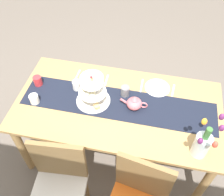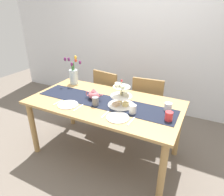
% 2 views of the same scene
% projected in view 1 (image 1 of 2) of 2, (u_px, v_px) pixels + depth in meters
% --- Properties ---
extents(ground_plane, '(8.00, 8.00, 0.00)m').
position_uv_depth(ground_plane, '(117.00, 148.00, 2.77)').
color(ground_plane, '#6B6056').
extents(dining_table, '(1.80, 0.92, 0.75)m').
position_uv_depth(dining_table, '(118.00, 112.00, 2.28)').
color(dining_table, tan).
rests_on(dining_table, ground_plane).
extents(chair_right, '(0.46, 0.46, 0.91)m').
position_uv_depth(chair_right, '(59.00, 184.00, 2.00)').
color(chair_right, olive).
rests_on(chair_right, ground_plane).
extents(table_runner, '(1.69, 0.36, 0.00)m').
position_uv_depth(table_runner, '(118.00, 104.00, 2.21)').
color(table_runner, black).
rests_on(table_runner, dining_table).
extents(tiered_cake_stand, '(0.30, 0.30, 0.30)m').
position_uv_depth(tiered_cake_stand, '(93.00, 93.00, 2.15)').
color(tiered_cake_stand, beige).
rests_on(tiered_cake_stand, table_runner).
extents(teapot, '(0.24, 0.13, 0.14)m').
position_uv_depth(teapot, '(134.00, 103.00, 2.14)').
color(teapot, '#D66B75').
rests_on(teapot, table_runner).
extents(tulip_vase, '(0.16, 0.22, 0.41)m').
position_uv_depth(tulip_vase, '(203.00, 143.00, 1.79)').
color(tulip_vase, silver).
rests_on(tulip_vase, dining_table).
extents(cream_jug, '(0.08, 0.08, 0.08)m').
position_uv_depth(cream_jug, '(34.00, 99.00, 2.19)').
color(cream_jug, white).
rests_on(cream_jug, dining_table).
extents(dinner_plate_left, '(0.23, 0.23, 0.01)m').
position_uv_depth(dinner_plate_left, '(157.00, 88.00, 2.33)').
color(dinner_plate_left, white).
rests_on(dinner_plate_left, dining_table).
extents(fork_left, '(0.03, 0.15, 0.01)m').
position_uv_depth(fork_left, '(173.00, 90.00, 2.31)').
color(fork_left, silver).
rests_on(fork_left, dining_table).
extents(knife_left, '(0.01, 0.17, 0.01)m').
position_uv_depth(knife_left, '(142.00, 86.00, 2.35)').
color(knife_left, silver).
rests_on(knife_left, dining_table).
extents(dinner_plate_right, '(0.23, 0.23, 0.01)m').
position_uv_depth(dinner_plate_right, '(92.00, 78.00, 2.41)').
color(dinner_plate_right, white).
rests_on(dinner_plate_right, dining_table).
extents(fork_right, '(0.02, 0.15, 0.01)m').
position_uv_depth(fork_right, '(106.00, 80.00, 2.39)').
color(fork_right, silver).
rests_on(fork_right, dining_table).
extents(knife_right, '(0.02, 0.17, 0.01)m').
position_uv_depth(knife_right, '(77.00, 76.00, 2.43)').
color(knife_right, silver).
rests_on(knife_right, dining_table).
extents(mug_grey, '(0.08, 0.08, 0.09)m').
position_uv_depth(mug_grey, '(125.00, 91.00, 2.24)').
color(mug_grey, slate).
rests_on(mug_grey, table_runner).
extents(mug_white_text, '(0.08, 0.08, 0.09)m').
position_uv_depth(mug_white_text, '(77.00, 85.00, 2.29)').
color(mug_white_text, white).
rests_on(mug_white_text, dining_table).
extents(mug_orange, '(0.08, 0.08, 0.09)m').
position_uv_depth(mug_orange, '(38.00, 81.00, 2.32)').
color(mug_orange, red).
rests_on(mug_orange, dining_table).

